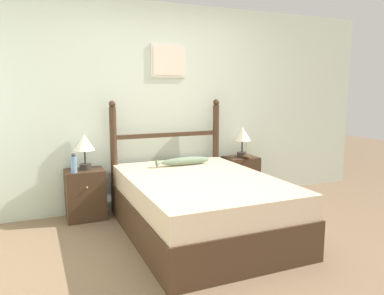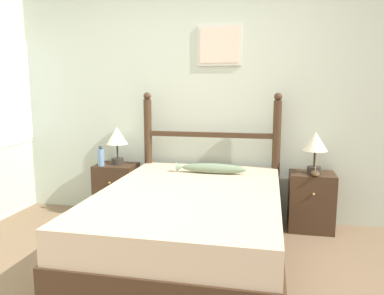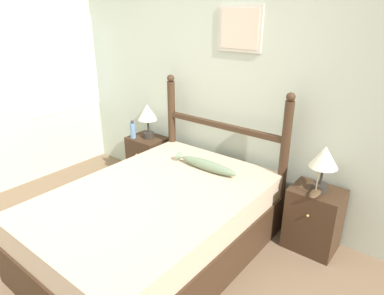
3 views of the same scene
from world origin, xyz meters
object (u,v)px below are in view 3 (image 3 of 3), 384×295
bottle (133,130)px  model_boat (315,193)px  bed (156,224)px  nightstand_right (314,219)px  nightstand_left (148,160)px  table_lamp_left (148,115)px  fish_pillow (206,165)px  table_lamp_right (324,160)px

bottle → model_boat: bearing=-0.0°
bed → nightstand_right: (1.03, 0.93, -0.01)m
bed → nightstand_left: 1.39m
nightstand_right → table_lamp_left: bearing=179.6°
nightstand_left → model_boat: size_ratio=2.69×
nightstand_left → bottle: (-0.12, -0.11, 0.39)m
nightstand_right → fish_pillow: size_ratio=0.86×
table_lamp_left → bottle: (-0.14, -0.12, -0.19)m
table_lamp_left → model_boat: table_lamp_left is taller
nightstand_left → fish_pillow: (1.11, -0.31, 0.36)m
table_lamp_left → model_boat: (2.07, -0.12, -0.26)m
table_lamp_left → bottle: 0.26m
table_lamp_left → bottle: bearing=-138.3°
table_lamp_right → model_boat: (0.00, -0.10, -0.26)m
table_lamp_left → fish_pillow: 1.16m
table_lamp_left → table_lamp_right: 2.06m
nightstand_left → fish_pillow: fish_pillow is taller
table_lamp_left → model_boat: size_ratio=1.89×
model_boat → table_lamp_right: bearing=90.8°
table_lamp_left → bottle: size_ratio=1.84×
bed → nightstand_left: bearing=138.0°
bed → table_lamp_right: 1.51m
bed → fish_pillow: fish_pillow is taller
bottle → model_boat: (2.20, -0.00, -0.07)m
table_lamp_left → model_boat: 2.09m
nightstand_left → nightstand_right: size_ratio=1.00×
model_boat → bed: bearing=-141.9°
table_lamp_right → model_boat: 0.28m
fish_pillow → bed: bearing=-96.7°
bottle → table_lamp_left: bearing=41.7°
nightstand_right → nightstand_left: bearing=180.0°
nightstand_right → model_boat: bearing=-83.4°
nightstand_left → model_boat: 2.11m
bed → table_lamp_right: (1.05, 0.92, 0.57)m
table_lamp_right → fish_pillow: bearing=-162.6°
nightstand_left → table_lamp_left: 0.58m
bed → table_lamp_left: size_ratio=5.04×
table_lamp_left → table_lamp_right: bearing=-0.6°
nightstand_right → table_lamp_left: table_lamp_left is taller
bed → bottle: 1.47m
nightstand_right → fish_pillow: fish_pillow is taller
table_lamp_left → fish_pillow: bearing=-16.6°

